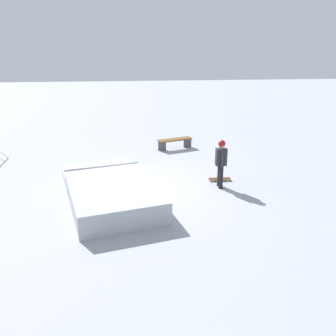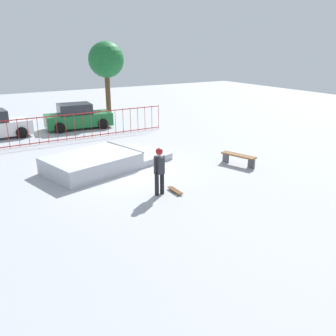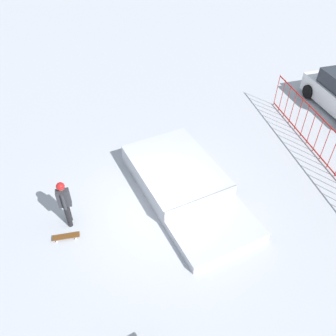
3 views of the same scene
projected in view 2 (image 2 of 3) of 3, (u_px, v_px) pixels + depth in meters
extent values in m
plane|color=#A8AAB2|center=(127.00, 171.00, 15.18)|extent=(60.00, 60.00, 0.00)
cube|color=#B0B3BB|center=(92.00, 163.00, 15.06)|extent=(4.14, 3.42, 0.70)
cube|color=#B0B3BB|center=(140.00, 155.00, 16.94)|extent=(2.40, 2.97, 0.30)
cylinder|color=gray|center=(125.00, 147.00, 16.16)|extent=(0.73, 2.54, 0.08)
cylinder|color=black|center=(157.00, 184.00, 12.61)|extent=(0.15, 0.15, 0.82)
cylinder|color=black|center=(162.00, 183.00, 12.72)|extent=(0.15, 0.15, 0.82)
cube|color=#2D2D33|center=(159.00, 165.00, 12.43)|extent=(0.23, 0.39, 0.60)
cylinder|color=#2D2D33|center=(155.00, 166.00, 12.34)|extent=(0.09, 0.09, 0.60)
cylinder|color=#2D2D33|center=(164.00, 164.00, 12.52)|extent=(0.09, 0.09, 0.60)
sphere|color=tan|center=(159.00, 152.00, 12.29)|extent=(0.22, 0.22, 0.22)
sphere|color=#A51919|center=(159.00, 152.00, 12.28)|extent=(0.25, 0.25, 0.25)
cube|color=#593314|center=(175.00, 190.00, 12.95)|extent=(0.20, 0.80, 0.02)
cylinder|color=silver|center=(168.00, 190.00, 13.14)|extent=(0.03, 0.06, 0.06)
cylinder|color=silver|center=(174.00, 188.00, 13.25)|extent=(0.03, 0.06, 0.06)
cylinder|color=silver|center=(176.00, 195.00, 12.69)|extent=(0.03, 0.06, 0.06)
cylinder|color=silver|center=(182.00, 193.00, 12.80)|extent=(0.03, 0.06, 0.06)
cylinder|color=maroon|center=(78.00, 114.00, 19.90)|extent=(10.44, 0.19, 0.05)
cylinder|color=maroon|center=(80.00, 137.00, 20.34)|extent=(10.44, 0.19, 0.05)
cylinder|color=maroon|center=(8.00, 134.00, 18.28)|extent=(0.03, 0.03, 1.50)
cylinder|color=maroon|center=(18.00, 133.00, 18.53)|extent=(0.03, 0.03, 1.50)
cylinder|color=maroon|center=(28.00, 132.00, 18.78)|extent=(0.03, 0.03, 1.50)
cylinder|color=maroon|center=(38.00, 131.00, 19.02)|extent=(0.03, 0.03, 1.50)
cylinder|color=maroon|center=(48.00, 130.00, 19.27)|extent=(0.03, 0.03, 1.50)
cylinder|color=maroon|center=(57.00, 129.00, 19.52)|extent=(0.03, 0.03, 1.50)
cylinder|color=maroon|center=(66.00, 128.00, 19.76)|extent=(0.03, 0.03, 1.50)
cylinder|color=maroon|center=(75.00, 127.00, 20.01)|extent=(0.03, 0.03, 1.50)
cylinder|color=maroon|center=(83.00, 126.00, 20.25)|extent=(0.03, 0.03, 1.50)
cylinder|color=maroon|center=(92.00, 125.00, 20.50)|extent=(0.03, 0.03, 1.50)
cylinder|color=maroon|center=(100.00, 124.00, 20.75)|extent=(0.03, 0.03, 1.50)
cylinder|color=maroon|center=(108.00, 123.00, 20.99)|extent=(0.03, 0.03, 1.50)
cylinder|color=maroon|center=(115.00, 122.00, 21.24)|extent=(0.03, 0.03, 1.50)
cylinder|color=maroon|center=(123.00, 121.00, 21.49)|extent=(0.03, 0.03, 1.50)
cylinder|color=maroon|center=(130.00, 120.00, 21.73)|extent=(0.03, 0.03, 1.50)
cylinder|color=maroon|center=(138.00, 119.00, 21.98)|extent=(0.03, 0.03, 1.50)
cylinder|color=maroon|center=(145.00, 119.00, 22.23)|extent=(0.03, 0.03, 1.50)
cylinder|color=maroon|center=(152.00, 118.00, 22.47)|extent=(0.03, 0.03, 1.50)
cylinder|color=maroon|center=(159.00, 117.00, 22.72)|extent=(0.03, 0.03, 1.50)
cube|color=brown|center=(239.00, 155.00, 15.81)|extent=(0.88, 1.64, 0.06)
cube|color=#4C4C51|center=(251.00, 163.00, 15.48)|extent=(0.08, 0.36, 0.42)
cube|color=#4C4C51|center=(226.00, 158.00, 16.29)|extent=(0.08, 0.36, 0.42)
cylinder|color=black|center=(15.00, 127.00, 21.81)|extent=(0.65, 0.26, 0.64)
cylinder|color=black|center=(22.00, 133.00, 20.49)|extent=(0.65, 0.26, 0.64)
cube|color=#196B33|center=(79.00, 120.00, 22.86)|extent=(4.23, 2.04, 0.80)
cube|color=#262B33|center=(75.00, 109.00, 22.54)|extent=(2.12, 1.66, 0.64)
cylinder|color=black|center=(96.00, 119.00, 24.22)|extent=(0.66, 0.27, 0.64)
cylinder|color=black|center=(103.00, 124.00, 22.77)|extent=(0.66, 0.27, 0.64)
cylinder|color=black|center=(55.00, 123.00, 23.10)|extent=(0.66, 0.27, 0.64)
cylinder|color=black|center=(60.00, 128.00, 21.65)|extent=(0.66, 0.27, 0.64)
cylinder|color=brown|center=(108.00, 95.00, 25.84)|extent=(0.36, 0.36, 3.38)
sphere|color=#1A652E|center=(106.00, 60.00, 25.05)|extent=(2.50, 2.50, 2.50)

